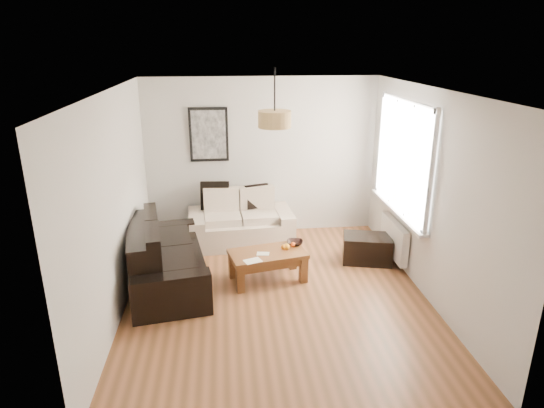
{
  "coord_description": "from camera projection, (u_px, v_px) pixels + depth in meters",
  "views": [
    {
      "loc": [
        -0.62,
        -5.3,
        3.11
      ],
      "look_at": [
        0.0,
        0.6,
        1.05
      ],
      "focal_mm": 30.95,
      "sensor_mm": 36.0,
      "label": 1
    }
  ],
  "objects": [
    {
      "name": "ceiling",
      "position": [
        278.0,
        90.0,
        5.2
      ],
      "size": [
        3.8,
        4.5,
        0.0
      ],
      "primitive_type": null,
      "color": "white",
      "rests_on": "floor"
    },
    {
      "name": "floor",
      "position": [
        277.0,
        296.0,
        6.06
      ],
      "size": [
        4.5,
        4.5,
        0.0
      ],
      "primitive_type": "plane",
      "color": "brown",
      "rests_on": "ground"
    },
    {
      "name": "orange_b",
      "position": [
        293.0,
        245.0,
        6.47
      ],
      "size": [
        0.07,
        0.07,
        0.07
      ],
      "primitive_type": "sphere",
      "rotation": [
        0.0,
        0.0,
        0.04
      ],
      "color": "#D94C12",
      "rests_on": "fruit_bowl"
    },
    {
      "name": "fruit_bowl",
      "position": [
        295.0,
        243.0,
        6.56
      ],
      "size": [
        0.26,
        0.26,
        0.06
      ],
      "primitive_type": "imported",
      "rotation": [
        0.0,
        0.0,
        -0.13
      ],
      "color": "black",
      "rests_on": "coffee_table"
    },
    {
      "name": "orange_a",
      "position": [
        286.0,
        247.0,
        6.41
      ],
      "size": [
        0.1,
        0.1,
        0.09
      ],
      "primitive_type": "sphere",
      "rotation": [
        0.0,
        0.0,
        0.1
      ],
      "color": "#FF9B15",
      "rests_on": "fruit_bowl"
    },
    {
      "name": "sofa_leather",
      "position": [
        166.0,
        255.0,
        6.25
      ],
      "size": [
        1.25,
        2.06,
        0.84
      ],
      "primitive_type": null,
      "rotation": [
        0.0,
        0.0,
        1.74
      ],
      "color": "black",
      "rests_on": "floor"
    },
    {
      "name": "wall_back",
      "position": [
        262.0,
        157.0,
        7.74
      ],
      "size": [
        3.8,
        0.04,
        2.6
      ],
      "primitive_type": null,
      "color": "silver",
      "rests_on": "floor"
    },
    {
      "name": "wall_left",
      "position": [
        115.0,
        206.0,
        5.44
      ],
      "size": [
        0.04,
        4.5,
        2.6
      ],
      "primitive_type": null,
      "color": "silver",
      "rests_on": "floor"
    },
    {
      "name": "loveseat_cream",
      "position": [
        241.0,
        219.0,
        7.56
      ],
      "size": [
        1.71,
        1.02,
        0.82
      ],
      "primitive_type": null,
      "rotation": [
        0.0,
        0.0,
        0.07
      ],
      "color": "beige",
      "rests_on": "floor"
    },
    {
      "name": "poster",
      "position": [
        209.0,
        135.0,
        7.5
      ],
      "size": [
        0.62,
        0.04,
        0.87
      ],
      "primitive_type": null,
      "color": "black",
      "rests_on": "wall_back"
    },
    {
      "name": "cushion_left",
      "position": [
        215.0,
        196.0,
        7.59
      ],
      "size": [
        0.47,
        0.18,
        0.46
      ],
      "primitive_type": "cube",
      "rotation": [
        0.0,
        0.0,
        -0.07
      ],
      "color": "black",
      "rests_on": "loveseat_cream"
    },
    {
      "name": "window_bay",
      "position": [
        404.0,
        157.0,
        6.47
      ],
      "size": [
        0.14,
        1.9,
        1.6
      ],
      "primitive_type": null,
      "color": "white",
      "rests_on": "wall_right"
    },
    {
      "name": "coffee_table",
      "position": [
        268.0,
        266.0,
        6.41
      ],
      "size": [
        1.11,
        0.76,
        0.42
      ],
      "primitive_type": null,
      "rotation": [
        0.0,
        0.0,
        0.22
      ],
      "color": "brown",
      "rests_on": "floor"
    },
    {
      "name": "orange_c",
      "position": [
        284.0,
        247.0,
        6.39
      ],
      "size": [
        0.08,
        0.08,
        0.07
      ],
      "primitive_type": "sphere",
      "rotation": [
        0.0,
        0.0,
        -0.05
      ],
      "color": "orange",
      "rests_on": "fruit_bowl"
    },
    {
      "name": "radiator",
      "position": [
        394.0,
        238.0,
        6.86
      ],
      "size": [
        0.1,
        0.9,
        0.52
      ],
      "primitive_type": "cube",
      "color": "white",
      "rests_on": "wall_right"
    },
    {
      "name": "pendant_shade",
      "position": [
        275.0,
        119.0,
        5.61
      ],
      "size": [
        0.4,
        0.4,
        0.2
      ],
      "primitive_type": "cylinder",
      "color": "tan",
      "rests_on": "ceiling"
    },
    {
      "name": "wall_right",
      "position": [
        429.0,
        196.0,
        5.82
      ],
      "size": [
        0.04,
        4.5,
        2.6
      ],
      "primitive_type": null,
      "color": "silver",
      "rests_on": "floor"
    },
    {
      "name": "papers",
      "position": [
        253.0,
        261.0,
        6.08
      ],
      "size": [
        0.26,
        0.22,
        0.01
      ],
      "primitive_type": "cube",
      "rotation": [
        0.0,
        0.0,
        0.36
      ],
      "color": "white",
      "rests_on": "coffee_table"
    },
    {
      "name": "cushion_right",
      "position": [
        257.0,
        196.0,
        7.67
      ],
      "size": [
        0.41,
        0.23,
        0.39
      ],
      "primitive_type": "cube",
      "rotation": [
        0.0,
        0.0,
        0.31
      ],
      "color": "black",
      "rests_on": "loveseat_cream"
    },
    {
      "name": "wall_front",
      "position": [
        311.0,
        296.0,
        3.52
      ],
      "size": [
        3.8,
        0.04,
        2.6
      ],
      "primitive_type": null,
      "color": "silver",
      "rests_on": "floor"
    },
    {
      "name": "ottoman",
      "position": [
        367.0,
        249.0,
        6.95
      ],
      "size": [
        0.79,
        0.6,
        0.4
      ],
      "primitive_type": "cube",
      "rotation": [
        0.0,
        0.0,
        -0.23
      ],
      "color": "black",
      "rests_on": "floor"
    }
  ]
}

